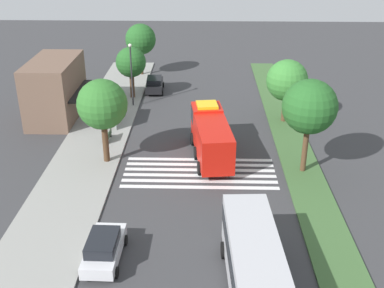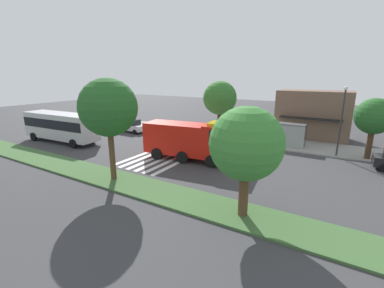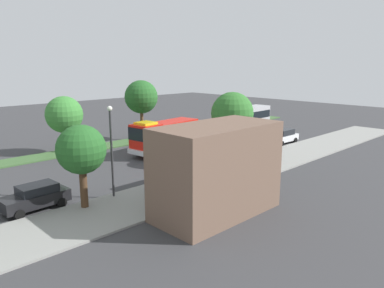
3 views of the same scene
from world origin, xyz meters
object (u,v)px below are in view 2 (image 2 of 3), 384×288
at_px(median_tree_far_west, 108,108).
at_px(fire_truck, 193,139).
at_px(street_lamp, 342,116).
at_px(sidewalk_tree_west, 374,117).
at_px(bench_near_shelter, 251,138).
at_px(parked_car_west, 131,126).
at_px(median_tree_west, 246,144).
at_px(sidewalk_tree_far_west, 220,98).
at_px(transit_bus, 61,125).
at_px(bus_stop_shelter, 288,130).

bearing_deg(median_tree_far_west, fire_truck, 70.52).
bearing_deg(street_lamp, sidewalk_tree_west, 9.02).
relative_size(street_lamp, sidewalk_tree_west, 1.18).
relative_size(bench_near_shelter, median_tree_far_west, 0.22).
distance_m(street_lamp, median_tree_far_west, 20.85).
xyz_separation_m(parked_car_west, sidewalk_tree_west, (27.70, 2.20, 3.17)).
bearing_deg(median_tree_west, bench_near_shelter, 107.18).
height_order(parked_car_west, sidewalk_tree_far_west, sidewalk_tree_far_west).
distance_m(transit_bus, bench_near_shelter, 22.35).
bearing_deg(fire_truck, street_lamp, 28.02).
bearing_deg(fire_truck, bus_stop_shelter, 47.05).
distance_m(parked_car_west, bench_near_shelter, 16.52).
bearing_deg(median_tree_far_west, bench_near_shelter, 72.56).
bearing_deg(sidewalk_tree_far_west, median_tree_far_west, -94.52).
distance_m(bus_stop_shelter, street_lamp, 5.43).
distance_m(sidewalk_tree_west, median_tree_west, 16.99).
distance_m(fire_truck, parked_car_west, 15.13).
height_order(bench_near_shelter, median_tree_far_west, median_tree_far_west).
height_order(bus_stop_shelter, bench_near_shelter, bus_stop_shelter).
bearing_deg(transit_bus, sidewalk_tree_west, -163.79).
bearing_deg(fire_truck, sidewalk_tree_far_west, 91.71).
xyz_separation_m(street_lamp, sidewalk_tree_far_west, (-12.79, 0.40, 1.02)).
height_order(parked_car_west, sidewalk_tree_west, sidewalk_tree_west).
bearing_deg(median_tree_far_west, sidewalk_tree_far_west, 85.48).
distance_m(transit_bus, sidewalk_tree_west, 32.54).
bearing_deg(median_tree_far_west, median_tree_west, 0.00).
bearing_deg(fire_truck, transit_bus, -179.94).
xyz_separation_m(transit_bus, sidewalk_tree_far_west, (15.38, 10.61, 2.99)).
xyz_separation_m(parked_car_west, street_lamp, (25.18, 1.80, 3.11)).
bearing_deg(sidewalk_tree_far_west, bench_near_shelter, 8.88).
bearing_deg(bench_near_shelter, parked_car_west, -170.22).
relative_size(parked_car_west, median_tree_west, 0.74).
relative_size(transit_bus, bus_stop_shelter, 2.92).
xyz_separation_m(sidewalk_tree_far_west, median_tree_far_west, (-1.25, -15.75, 0.45)).
distance_m(bench_near_shelter, sidewalk_tree_far_west, 5.92).
relative_size(bus_stop_shelter, sidewalk_tree_west, 0.63).
bearing_deg(sidewalk_tree_far_west, sidewalk_tree_west, 0.00).
xyz_separation_m(transit_bus, median_tree_far_west, (14.14, -5.14, 3.43)).
relative_size(fire_truck, parked_car_west, 1.99).
bearing_deg(bench_near_shelter, street_lamp, -6.47).
bearing_deg(sidewalk_tree_west, fire_truck, -148.75).
bearing_deg(street_lamp, bench_near_shelter, 173.53).
bearing_deg(median_tree_west, transit_bus, 168.06).
xyz_separation_m(fire_truck, transit_bus, (-16.71, -2.12, 0.03)).
bearing_deg(sidewalk_tree_west, bench_near_shelter, 176.95).
distance_m(fire_truck, bus_stop_shelter, 11.24).
distance_m(bench_near_shelter, median_tree_far_west, 17.83).
bearing_deg(parked_car_west, median_tree_west, -31.32).
bearing_deg(sidewalk_tree_far_west, transit_bus, -145.41).
relative_size(fire_truck, median_tree_far_west, 1.20).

